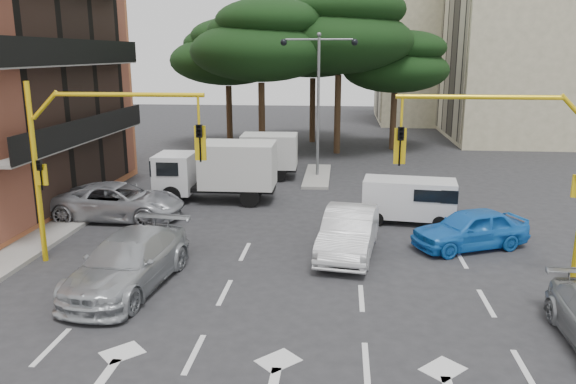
{
  "coord_description": "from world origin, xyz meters",
  "views": [
    {
      "loc": [
        1.33,
        -15.06,
        6.87
      ],
      "look_at": [
        -0.7,
        5.99,
        1.6
      ],
      "focal_mm": 35.0,
      "sensor_mm": 36.0,
      "label": 1
    }
  ],
  "objects_px": {
    "car_silver_cross_a": "(118,201)",
    "box_truck_b": "(253,156)",
    "car_white_hatch": "(349,232)",
    "box_truck_a": "(217,172)",
    "street_lamp_center": "(319,80)",
    "signal_mast_right": "(526,156)",
    "van_white": "(409,201)",
    "signal_mast_left": "(87,148)",
    "car_blue_compact": "(470,229)",
    "car_silver_wagon": "(128,262)"
  },
  "relations": [
    {
      "from": "car_silver_cross_a",
      "to": "box_truck_b",
      "type": "relative_size",
      "value": 1.09
    },
    {
      "from": "car_white_hatch",
      "to": "box_truck_a",
      "type": "bearing_deg",
      "value": 140.37
    },
    {
      "from": "street_lamp_center",
      "to": "box_truck_a",
      "type": "bearing_deg",
      "value": -128.74
    },
    {
      "from": "signal_mast_right",
      "to": "van_white",
      "type": "height_order",
      "value": "signal_mast_right"
    },
    {
      "from": "signal_mast_left",
      "to": "car_silver_cross_a",
      "type": "distance_m",
      "value": 6.02
    },
    {
      "from": "car_white_hatch",
      "to": "van_white",
      "type": "relative_size",
      "value": 1.31
    },
    {
      "from": "street_lamp_center",
      "to": "box_truck_b",
      "type": "distance_m",
      "value": 5.52
    },
    {
      "from": "signal_mast_right",
      "to": "car_white_hatch",
      "type": "relative_size",
      "value": 1.23
    },
    {
      "from": "signal_mast_right",
      "to": "van_white",
      "type": "distance_m",
      "value": 6.94
    },
    {
      "from": "signal_mast_right",
      "to": "car_blue_compact",
      "type": "xyz_separation_m",
      "value": [
        -0.8,
        2.68,
        -3.16
      ]
    },
    {
      "from": "van_white",
      "to": "box_truck_b",
      "type": "distance_m",
      "value": 10.99
    },
    {
      "from": "street_lamp_center",
      "to": "car_blue_compact",
      "type": "bearing_deg",
      "value": -62.09
    },
    {
      "from": "signal_mast_right",
      "to": "box_truck_b",
      "type": "xyz_separation_m",
      "value": [
        -10.37,
        13.51,
        -2.64
      ]
    },
    {
      "from": "car_white_hatch",
      "to": "car_silver_cross_a",
      "type": "bearing_deg",
      "value": 168.85
    },
    {
      "from": "car_blue_compact",
      "to": "box_truck_a",
      "type": "height_order",
      "value": "box_truck_a"
    },
    {
      "from": "car_blue_compact",
      "to": "street_lamp_center",
      "type": "bearing_deg",
      "value": -175.72
    },
    {
      "from": "car_blue_compact",
      "to": "van_white",
      "type": "xyz_separation_m",
      "value": [
        -1.85,
        3.01,
        0.2
      ]
    },
    {
      "from": "signal_mast_left",
      "to": "box_truck_a",
      "type": "xyz_separation_m",
      "value": [
        2.3,
        8.4,
        -2.48
      ]
    },
    {
      "from": "van_white",
      "to": "car_blue_compact",
      "type": "bearing_deg",
      "value": 38.54
    },
    {
      "from": "signal_mast_left",
      "to": "car_silver_wagon",
      "type": "height_order",
      "value": "signal_mast_left"
    },
    {
      "from": "box_truck_b",
      "to": "car_silver_cross_a",
      "type": "bearing_deg",
      "value": 150.6
    },
    {
      "from": "van_white",
      "to": "box_truck_b",
      "type": "bearing_deg",
      "value": -128.42
    },
    {
      "from": "box_truck_a",
      "to": "signal_mast_left",
      "type": "bearing_deg",
      "value": 163.9
    },
    {
      "from": "car_blue_compact",
      "to": "box_truck_a",
      "type": "bearing_deg",
      "value": -142.2
    },
    {
      "from": "signal_mast_right",
      "to": "signal_mast_left",
      "type": "height_order",
      "value": "same"
    },
    {
      "from": "signal_mast_right",
      "to": "van_white",
      "type": "xyz_separation_m",
      "value": [
        -2.65,
        5.69,
        -2.96
      ]
    },
    {
      "from": "signal_mast_left",
      "to": "van_white",
      "type": "bearing_deg",
      "value": 27.45
    },
    {
      "from": "signal_mast_right",
      "to": "box_truck_a",
      "type": "height_order",
      "value": "signal_mast_right"
    },
    {
      "from": "car_white_hatch",
      "to": "street_lamp_center",
      "type": "bearing_deg",
      "value": 105.56
    },
    {
      "from": "car_white_hatch",
      "to": "car_silver_cross_a",
      "type": "height_order",
      "value": "car_white_hatch"
    },
    {
      "from": "car_silver_wagon",
      "to": "box_truck_b",
      "type": "height_order",
      "value": "box_truck_b"
    },
    {
      "from": "car_silver_wagon",
      "to": "box_truck_b",
      "type": "bearing_deg",
      "value": 91.36
    },
    {
      "from": "signal_mast_left",
      "to": "street_lamp_center",
      "type": "bearing_deg",
      "value": 64.09
    },
    {
      "from": "signal_mast_right",
      "to": "street_lamp_center",
      "type": "height_order",
      "value": "street_lamp_center"
    },
    {
      "from": "street_lamp_center",
      "to": "car_white_hatch",
      "type": "relative_size",
      "value": 1.59
    },
    {
      "from": "van_white",
      "to": "car_white_hatch",
      "type": "bearing_deg",
      "value": -24.88
    },
    {
      "from": "car_silver_cross_a",
      "to": "car_silver_wagon",
      "type": "bearing_deg",
      "value": -154.68
    },
    {
      "from": "signal_mast_left",
      "to": "car_white_hatch",
      "type": "bearing_deg",
      "value": 11.19
    },
    {
      "from": "street_lamp_center",
      "to": "car_silver_cross_a",
      "type": "xyz_separation_m",
      "value": [
        -8.0,
        -9.0,
        -4.66
      ]
    },
    {
      "from": "box_truck_b",
      "to": "car_silver_wagon",
      "type": "bearing_deg",
      "value": 173.07
    },
    {
      "from": "car_blue_compact",
      "to": "box_truck_b",
      "type": "relative_size",
      "value": 0.84
    },
    {
      "from": "street_lamp_center",
      "to": "car_white_hatch",
      "type": "height_order",
      "value": "street_lamp_center"
    },
    {
      "from": "signal_mast_left",
      "to": "car_silver_wagon",
      "type": "relative_size",
      "value": 1.1
    },
    {
      "from": "car_silver_cross_a",
      "to": "box_truck_b",
      "type": "xyz_separation_m",
      "value": [
        4.43,
        8.5,
        0.48
      ]
    },
    {
      "from": "car_silver_wagon",
      "to": "car_blue_compact",
      "type": "bearing_deg",
      "value": 28.98
    },
    {
      "from": "signal_mast_right",
      "to": "car_silver_wagon",
      "type": "bearing_deg",
      "value": -171.01
    },
    {
      "from": "signal_mast_right",
      "to": "car_silver_cross_a",
      "type": "relative_size",
      "value": 1.09
    },
    {
      "from": "signal_mast_left",
      "to": "car_blue_compact",
      "type": "bearing_deg",
      "value": 11.84
    },
    {
      "from": "van_white",
      "to": "box_truck_b",
      "type": "xyz_separation_m",
      "value": [
        -7.72,
        7.82,
        0.31
      ]
    },
    {
      "from": "car_white_hatch",
      "to": "van_white",
      "type": "distance_m",
      "value": 4.73
    }
  ]
}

